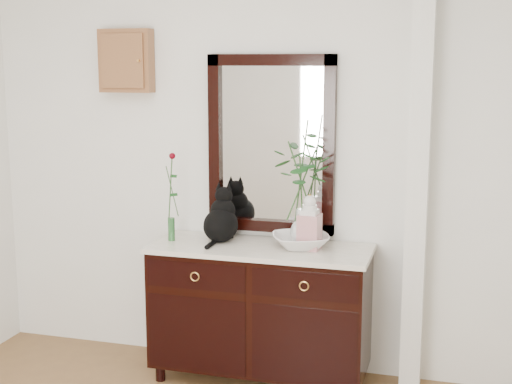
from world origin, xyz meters
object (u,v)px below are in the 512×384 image
(cat, at_px, (221,214))
(lotus_bowl, at_px, (301,241))
(ginger_jar, at_px, (309,221))
(sideboard, at_px, (260,306))

(cat, bearing_deg, lotus_bowl, -3.47)
(lotus_bowl, relative_size, ginger_jar, 1.00)
(cat, bearing_deg, sideboard, -12.83)
(cat, relative_size, ginger_jar, 1.01)
(sideboard, distance_m, cat, 0.61)
(cat, distance_m, ginger_jar, 0.57)
(ginger_jar, bearing_deg, sideboard, -176.49)
(lotus_bowl, bearing_deg, cat, 177.34)
(cat, relative_size, lotus_bowl, 1.01)
(cat, bearing_deg, ginger_jar, -4.84)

